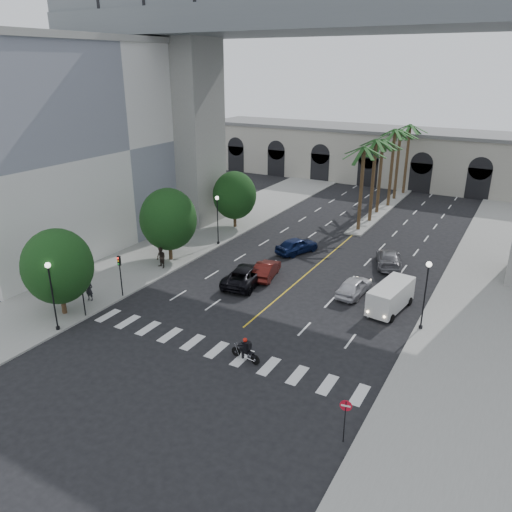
% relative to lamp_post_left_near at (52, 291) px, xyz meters
% --- Properties ---
extents(ground, '(140.00, 140.00, 0.00)m').
position_rel_lamp_post_left_near_xyz_m(ground, '(11.40, 5.00, -3.22)').
color(ground, black).
rests_on(ground, ground).
extents(sidewalk_left, '(8.00, 100.00, 0.15)m').
position_rel_lamp_post_left_near_xyz_m(sidewalk_left, '(-3.60, 20.00, -3.15)').
color(sidewalk_left, gray).
rests_on(sidewalk_left, ground).
extents(sidewalk_right, '(8.00, 100.00, 0.15)m').
position_rel_lamp_post_left_near_xyz_m(sidewalk_right, '(26.40, 20.00, -3.15)').
color(sidewalk_right, gray).
rests_on(sidewalk_right, ground).
extents(median, '(2.00, 24.00, 0.20)m').
position_rel_lamp_post_left_near_xyz_m(median, '(11.40, 43.00, -3.12)').
color(median, gray).
rests_on(median, ground).
extents(building_left, '(16.50, 32.50, 20.60)m').
position_rel_lamp_post_left_near_xyz_m(building_left, '(-15.60, 17.00, 7.09)').
color(building_left, white).
rests_on(building_left, ground).
extents(pier_building, '(71.00, 10.50, 8.50)m').
position_rel_lamp_post_left_near_xyz_m(pier_building, '(11.40, 60.00, 1.04)').
color(pier_building, '#B1AC9F').
rests_on(pier_building, ground).
extents(bridge, '(75.00, 13.00, 26.00)m').
position_rel_lamp_post_left_near_xyz_m(bridge, '(14.82, 27.00, 15.29)').
color(bridge, gray).
rests_on(bridge, ground).
extents(palm_a, '(3.20, 3.20, 10.30)m').
position_rel_lamp_post_left_near_xyz_m(palm_a, '(11.40, 33.00, 5.88)').
color(palm_a, '#47331E').
rests_on(palm_a, ground).
extents(palm_b, '(3.20, 3.20, 10.60)m').
position_rel_lamp_post_left_near_xyz_m(palm_b, '(11.50, 37.00, 6.15)').
color(palm_b, '#47331E').
rests_on(palm_b, ground).
extents(palm_c, '(3.20, 3.20, 10.10)m').
position_rel_lamp_post_left_near_xyz_m(palm_c, '(11.20, 41.00, 5.69)').
color(palm_c, '#47331E').
rests_on(palm_c, ground).
extents(palm_d, '(3.20, 3.20, 10.90)m').
position_rel_lamp_post_left_near_xyz_m(palm_d, '(11.55, 45.00, 6.43)').
color(palm_d, '#47331E').
rests_on(palm_d, ground).
extents(palm_e, '(3.20, 3.20, 10.40)m').
position_rel_lamp_post_left_near_xyz_m(palm_e, '(11.30, 49.00, 5.97)').
color(palm_e, '#47331E').
rests_on(palm_e, ground).
extents(palm_f, '(3.20, 3.20, 10.70)m').
position_rel_lamp_post_left_near_xyz_m(palm_f, '(11.60, 53.00, 6.24)').
color(palm_f, '#47331E').
rests_on(palm_f, ground).
extents(street_tree_near, '(5.20, 5.20, 6.89)m').
position_rel_lamp_post_left_near_xyz_m(street_tree_near, '(-1.60, 2.00, 0.80)').
color(street_tree_near, '#382616').
rests_on(street_tree_near, ground).
extents(street_tree_mid, '(5.44, 5.44, 7.21)m').
position_rel_lamp_post_left_near_xyz_m(street_tree_mid, '(-1.60, 15.00, 0.99)').
color(street_tree_mid, '#382616').
rests_on(street_tree_mid, ground).
extents(street_tree_far, '(5.04, 5.04, 6.68)m').
position_rel_lamp_post_left_near_xyz_m(street_tree_far, '(-1.60, 27.00, 0.68)').
color(street_tree_far, '#382616').
rests_on(street_tree_far, ground).
extents(lamp_post_left_near, '(0.40, 0.40, 5.35)m').
position_rel_lamp_post_left_near_xyz_m(lamp_post_left_near, '(0.00, 0.00, 0.00)').
color(lamp_post_left_near, black).
rests_on(lamp_post_left_near, ground).
extents(lamp_post_left_far, '(0.40, 0.40, 5.35)m').
position_rel_lamp_post_left_near_xyz_m(lamp_post_left_far, '(0.00, 21.00, 0.00)').
color(lamp_post_left_far, black).
rests_on(lamp_post_left_far, ground).
extents(lamp_post_right, '(0.40, 0.40, 5.35)m').
position_rel_lamp_post_left_near_xyz_m(lamp_post_right, '(22.80, 13.00, 0.00)').
color(lamp_post_right, black).
rests_on(lamp_post_right, ground).
extents(traffic_signal_near, '(0.25, 0.18, 3.65)m').
position_rel_lamp_post_left_near_xyz_m(traffic_signal_near, '(0.10, 2.50, -0.71)').
color(traffic_signal_near, black).
rests_on(traffic_signal_near, ground).
extents(traffic_signal_far, '(0.25, 0.18, 3.65)m').
position_rel_lamp_post_left_near_xyz_m(traffic_signal_far, '(0.10, 6.50, -0.71)').
color(traffic_signal_far, black).
rests_on(traffic_signal_far, ground).
extents(motorcycle_rider, '(2.26, 0.64, 1.64)m').
position_rel_lamp_post_left_near_xyz_m(motorcycle_rider, '(13.79, 3.38, -2.48)').
color(motorcycle_rider, black).
rests_on(motorcycle_rider, ground).
extents(car_a, '(2.10, 4.61, 1.54)m').
position_rel_lamp_post_left_near_xyz_m(car_a, '(16.61, 16.32, -2.45)').
color(car_a, silver).
rests_on(car_a, ground).
extents(car_b, '(2.45, 4.75, 1.49)m').
position_rel_lamp_post_left_near_xyz_m(car_b, '(8.51, 15.93, -2.48)').
color(car_b, '#4D130F').
rests_on(car_b, ground).
extents(car_c, '(3.48, 6.14, 1.62)m').
position_rel_lamp_post_left_near_xyz_m(car_c, '(7.60, 13.77, -2.41)').
color(car_c, black).
rests_on(car_c, ground).
extents(car_d, '(3.73, 5.71, 1.54)m').
position_rel_lamp_post_left_near_xyz_m(car_d, '(17.39, 24.02, -2.45)').
color(car_d, slate).
rests_on(car_d, ground).
extents(car_e, '(3.53, 5.13, 1.62)m').
position_rel_lamp_post_left_near_xyz_m(car_e, '(8.28, 22.95, -2.41)').
color(car_e, '#0F1C47').
rests_on(car_e, ground).
extents(cargo_van, '(2.64, 5.34, 2.18)m').
position_rel_lamp_post_left_near_xyz_m(cargo_van, '(19.98, 14.97, -2.01)').
color(cargo_van, silver).
rests_on(cargo_van, ground).
extents(pedestrian_a, '(0.74, 0.56, 1.85)m').
position_rel_lamp_post_left_near_xyz_m(pedestrian_a, '(-1.57, 4.58, -2.15)').
color(pedestrian_a, black).
rests_on(pedestrian_a, sidewalk_left).
extents(pedestrian_b, '(1.11, 0.94, 1.98)m').
position_rel_lamp_post_left_near_xyz_m(pedestrian_b, '(-0.97, 12.82, -2.08)').
color(pedestrian_b, black).
rests_on(pedestrian_b, sidewalk_left).
extents(do_not_enter_sign, '(0.62, 0.15, 2.55)m').
position_rel_lamp_post_left_near_xyz_m(do_not_enter_sign, '(21.90, -0.64, -1.37)').
color(do_not_enter_sign, black).
rests_on(do_not_enter_sign, ground).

